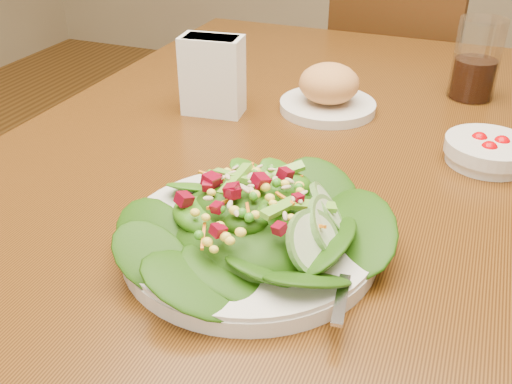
# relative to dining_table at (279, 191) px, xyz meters

# --- Properties ---
(dining_table) EXTENTS (0.90, 1.40, 0.75)m
(dining_table) POSITION_rel_dining_table_xyz_m (0.00, 0.00, 0.00)
(dining_table) COLOR #633710
(dining_table) RESTS_ON ground_plane
(chair_far) EXTENTS (0.46, 0.47, 0.86)m
(chair_far) POSITION_rel_dining_table_xyz_m (0.07, 0.92, -0.19)
(chair_far) COLOR #401C09
(chair_far) RESTS_ON ground_plane
(salad_plate) EXTENTS (0.31, 0.31, 0.09)m
(salad_plate) POSITION_rel_dining_table_xyz_m (0.08, -0.30, 0.13)
(salad_plate) COLOR silver
(salad_plate) RESTS_ON dining_table
(bread_plate) EXTENTS (0.18, 0.18, 0.09)m
(bread_plate) POSITION_rel_dining_table_xyz_m (0.04, 0.15, 0.14)
(bread_plate) COLOR silver
(bread_plate) RESTS_ON dining_table
(tomato_bowl) EXTENTS (0.13, 0.13, 0.04)m
(tomato_bowl) POSITION_rel_dining_table_xyz_m (0.32, 0.04, 0.12)
(tomato_bowl) COLOR silver
(tomato_bowl) RESTS_ON dining_table
(drinking_glass) EXTENTS (0.09, 0.09, 0.15)m
(drinking_glass) POSITION_rel_dining_table_xyz_m (0.28, 0.32, 0.17)
(drinking_glass) COLOR silver
(drinking_glass) RESTS_ON dining_table
(napkin_holder) EXTENTS (0.12, 0.07, 0.14)m
(napkin_holder) POSITION_rel_dining_table_xyz_m (-0.15, 0.07, 0.18)
(napkin_holder) COLOR white
(napkin_holder) RESTS_ON dining_table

